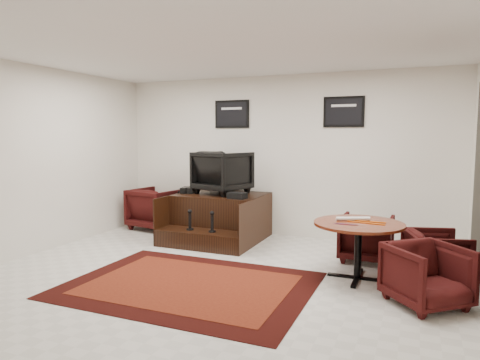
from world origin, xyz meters
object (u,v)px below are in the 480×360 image
Objects in this scene: shine_chair at (223,170)px; shine_podium at (219,218)px; armchair_side at (156,206)px; table_chair_corner at (427,272)px; meeting_table at (359,229)px; table_chair_back at (366,236)px; table_chair_window at (436,254)px.

shine_podium is at bearing 107.53° from shine_chair.
table_chair_corner is (4.70, -2.07, -0.07)m from armchair_side.
meeting_table is at bearing 168.59° from shine_chair.
shine_podium is at bearing 178.46° from armchair_side.
table_chair_back is at bearing -179.96° from armchair_side.
shine_chair reaches higher than meeting_table.
table_chair_corner is (3.24, -1.95, -0.82)m from shine_chair.
table_chair_back is 1.05× the size of table_chair_window.
table_chair_corner is at bearing 156.44° from table_chair_window.
shine_podium is 1.41× the size of meeting_table.
table_chair_back is (2.47, -0.51, -0.81)m from shine_chair.
table_chair_back reaches higher than table_chair_corner.
meeting_table is (2.47, -1.36, -0.55)m from shine_chair.
table_chair_back is 1.00× the size of table_chair_corner.
table_chair_back is (2.47, -0.36, 0.01)m from shine_podium.
shine_podium reaches higher than table_chair_window.
armchair_side is (-1.46, 0.13, -0.75)m from shine_chair.
shine_podium is 3.70m from table_chair_corner.
shine_podium is at bearing 153.80° from meeting_table.
table_chair_window is 0.95× the size of table_chair_corner.
armchair_side reaches higher than meeting_table.
table_chair_corner is (0.76, -1.44, -0.00)m from table_chair_back.
shine_chair is 2.65m from table_chair_back.
shine_chair is at bearing 151.06° from meeting_table.
armchair_side is 3.98m from table_chair_back.
table_chair_corner reaches higher than meeting_table.
armchair_side reaches higher than table_chair_window.
armchair_side is at bearing 59.83° from table_chair_window.
shine_chair is 2.87m from meeting_table.
shine_podium is at bearing 58.45° from table_chair_window.
table_chair_corner is (3.24, -1.80, 0.00)m from shine_podium.
shine_chair is 0.96× the size of armchair_side.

